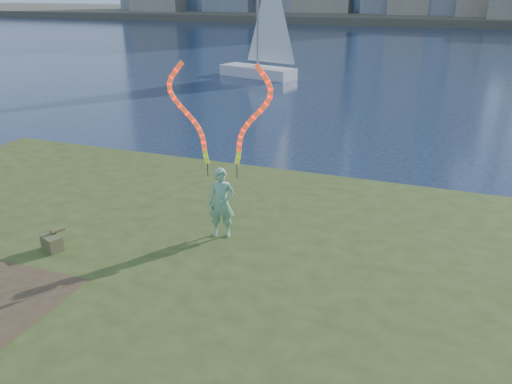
% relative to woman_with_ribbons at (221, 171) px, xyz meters
% --- Properties ---
extents(ground, '(320.00, 320.00, 0.00)m').
position_rel_woman_with_ribbons_xyz_m(ground, '(-0.96, -0.79, -2.24)').
color(ground, '#18253E').
rests_on(ground, ground).
extents(grassy_knoll, '(20.00, 18.00, 0.80)m').
position_rel_woman_with_ribbons_xyz_m(grassy_knoll, '(-0.96, -3.08, -1.90)').
color(grassy_knoll, '#39491A').
rests_on(grassy_knoll, ground).
extents(far_shore, '(320.00, 40.00, 1.20)m').
position_rel_woman_with_ribbons_xyz_m(far_shore, '(-0.96, 94.21, -1.64)').
color(far_shore, '#504B3B').
rests_on(far_shore, ground).
extents(woman_with_ribbons, '(1.93, 0.64, 3.90)m').
position_rel_woman_with_ribbons_xyz_m(woman_with_ribbons, '(0.00, 0.00, 0.00)').
color(woman_with_ribbons, '#197739').
rests_on(woman_with_ribbons, grassy_knoll).
extents(canvas_bag, '(0.49, 0.55, 0.40)m').
position_rel_woman_with_ribbons_xyz_m(canvas_bag, '(-2.95, -1.77, -1.28)').
color(canvas_bag, '#4F4C27').
rests_on(canvas_bag, grassy_knoll).
extents(sailboat, '(5.69, 3.15, 8.60)m').
position_rel_woman_with_ribbons_xyz_m(sailboat, '(-7.57, 23.65, -0.76)').
color(sailboat, silver).
rests_on(sailboat, ground).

